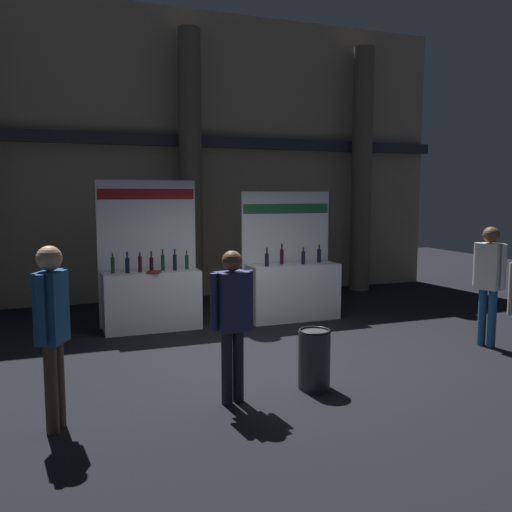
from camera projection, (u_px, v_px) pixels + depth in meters
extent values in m
plane|color=black|center=(267.00, 359.00, 7.54)|extent=(24.94, 24.94, 0.00)
cube|color=tan|center=(184.00, 157.00, 11.88)|extent=(12.47, 0.25, 6.28)
cube|color=#2D2D33|center=(187.00, 141.00, 11.56)|extent=(12.47, 0.20, 0.24)
cylinder|color=#665B4C|center=(191.00, 168.00, 11.33)|extent=(0.48, 0.48, 5.70)
cylinder|color=#665B4C|center=(362.00, 171.00, 12.77)|extent=(0.48, 0.48, 5.70)
cube|color=white|center=(152.00, 300.00, 9.15)|extent=(1.62, 0.60, 1.01)
cube|color=white|center=(148.00, 254.00, 9.38)|extent=(1.70, 0.04, 2.55)
cube|color=maroon|center=(147.00, 194.00, 9.24)|extent=(1.65, 0.01, 0.18)
cylinder|color=#19381E|center=(113.00, 265.00, 8.87)|extent=(0.06, 0.06, 0.26)
cylinder|color=#19381E|center=(112.00, 255.00, 8.85)|extent=(0.03, 0.03, 0.07)
cylinder|color=gold|center=(112.00, 253.00, 8.84)|extent=(0.03, 0.03, 0.02)
cylinder|color=black|center=(127.00, 266.00, 8.89)|extent=(0.07, 0.07, 0.25)
cylinder|color=black|center=(127.00, 256.00, 8.87)|extent=(0.03, 0.03, 0.09)
cylinder|color=black|center=(127.00, 252.00, 8.86)|extent=(0.03, 0.03, 0.02)
cylinder|color=black|center=(140.00, 264.00, 8.98)|extent=(0.06, 0.06, 0.27)
cylinder|color=black|center=(140.00, 254.00, 8.96)|extent=(0.03, 0.03, 0.06)
cylinder|color=gold|center=(140.00, 252.00, 8.95)|extent=(0.03, 0.03, 0.02)
cylinder|color=black|center=(151.00, 264.00, 9.08)|extent=(0.07, 0.07, 0.24)
cylinder|color=black|center=(151.00, 255.00, 9.07)|extent=(0.03, 0.03, 0.09)
cylinder|color=black|center=(151.00, 252.00, 9.06)|extent=(0.03, 0.03, 0.02)
cylinder|color=#19381E|center=(163.00, 263.00, 9.18)|extent=(0.06, 0.06, 0.27)
cylinder|color=#19381E|center=(163.00, 253.00, 9.16)|extent=(0.03, 0.03, 0.09)
cylinder|color=black|center=(163.00, 250.00, 9.16)|extent=(0.03, 0.03, 0.02)
cylinder|color=black|center=(175.00, 263.00, 9.19)|extent=(0.07, 0.07, 0.27)
cylinder|color=black|center=(175.00, 252.00, 9.17)|extent=(0.03, 0.03, 0.08)
cylinder|color=black|center=(175.00, 249.00, 9.16)|extent=(0.03, 0.03, 0.02)
cylinder|color=#19381E|center=(187.00, 262.00, 9.35)|extent=(0.06, 0.06, 0.24)
cylinder|color=#19381E|center=(187.00, 253.00, 9.33)|extent=(0.03, 0.03, 0.08)
cylinder|color=gold|center=(187.00, 250.00, 9.33)|extent=(0.03, 0.03, 0.02)
cube|color=maroon|center=(154.00, 272.00, 8.93)|extent=(0.29, 0.35, 0.02)
cube|color=white|center=(293.00, 292.00, 9.91)|extent=(1.68, 0.60, 1.03)
cube|color=white|center=(286.00, 254.00, 10.15)|extent=(1.77, 0.04, 2.36)
cube|color=#1E6638|center=(287.00, 209.00, 10.03)|extent=(1.72, 0.01, 0.18)
cylinder|color=black|center=(267.00, 260.00, 9.56)|extent=(0.07, 0.07, 0.23)
cylinder|color=black|center=(267.00, 251.00, 9.55)|extent=(0.03, 0.03, 0.09)
cylinder|color=red|center=(267.00, 248.00, 9.54)|extent=(0.03, 0.03, 0.02)
cylinder|color=black|center=(282.00, 257.00, 9.84)|extent=(0.07, 0.07, 0.27)
cylinder|color=black|center=(282.00, 247.00, 9.82)|extent=(0.03, 0.03, 0.09)
cylinder|color=black|center=(282.00, 244.00, 9.81)|extent=(0.03, 0.03, 0.02)
cylinder|color=black|center=(303.00, 258.00, 9.84)|extent=(0.07, 0.07, 0.24)
cylinder|color=black|center=(303.00, 250.00, 9.83)|extent=(0.03, 0.03, 0.07)
cylinder|color=gold|center=(303.00, 247.00, 9.82)|extent=(0.03, 0.03, 0.02)
cylinder|color=black|center=(319.00, 256.00, 10.10)|extent=(0.07, 0.07, 0.25)
cylinder|color=black|center=(319.00, 247.00, 10.08)|extent=(0.03, 0.03, 0.08)
cylinder|color=gold|center=(319.00, 244.00, 10.07)|extent=(0.03, 0.03, 0.02)
cylinder|color=#38383D|center=(314.00, 360.00, 6.38)|extent=(0.38, 0.38, 0.69)
torus|color=black|center=(315.00, 331.00, 6.34)|extent=(0.38, 0.38, 0.02)
cylinder|color=#ADA393|center=(512.00, 289.00, 6.39)|extent=(0.08, 0.08, 0.63)
cylinder|color=#47382D|center=(58.00, 384.00, 5.30)|extent=(0.12, 0.12, 0.88)
cylinder|color=#47382D|center=(51.00, 389.00, 5.15)|extent=(0.12, 0.12, 0.88)
cube|color=navy|center=(51.00, 307.00, 5.14)|extent=(0.33, 0.38, 0.70)
sphere|color=tan|center=(49.00, 258.00, 5.08)|extent=(0.24, 0.24, 0.24)
cylinder|color=navy|center=(61.00, 301.00, 5.34)|extent=(0.08, 0.08, 0.66)
cylinder|color=navy|center=(41.00, 310.00, 4.93)|extent=(0.08, 0.08, 0.66)
cylinder|color=navy|center=(482.00, 317.00, 8.20)|extent=(0.12, 0.12, 0.88)
cylinder|color=navy|center=(492.00, 319.00, 8.08)|extent=(0.12, 0.12, 0.88)
cube|color=silver|center=(490.00, 266.00, 8.05)|extent=(0.36, 0.40, 0.70)
sphere|color=brown|center=(491.00, 235.00, 8.00)|extent=(0.24, 0.24, 0.24)
cylinder|color=silver|center=(476.00, 264.00, 8.21)|extent=(0.08, 0.08, 0.66)
cylinder|color=silver|center=(504.00, 267.00, 7.89)|extent=(0.08, 0.08, 0.66)
cylinder|color=#23232D|center=(227.00, 368.00, 5.89)|extent=(0.12, 0.12, 0.82)
cylinder|color=#23232D|center=(238.00, 366.00, 5.97)|extent=(0.12, 0.12, 0.82)
cube|color=navy|center=(232.00, 301.00, 5.85)|extent=(0.40, 0.32, 0.65)
sphere|color=brown|center=(232.00, 261.00, 5.80)|extent=(0.23, 0.23, 0.23)
cylinder|color=navy|center=(214.00, 302.00, 5.73)|extent=(0.08, 0.08, 0.62)
cylinder|color=navy|center=(250.00, 298.00, 5.96)|extent=(0.08, 0.08, 0.62)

